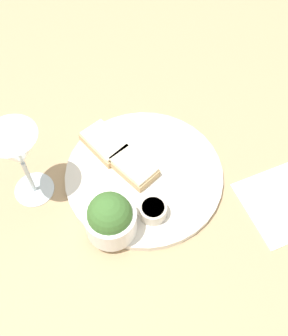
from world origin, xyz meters
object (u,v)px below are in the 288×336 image
(sauce_ramekin, at_px, (153,210))
(wine_glass, at_px, (18,152))
(cheese_toast_near, at_px, (134,167))
(napkin, at_px, (282,203))
(salad_bowl, at_px, (110,218))
(cheese_toast_far, at_px, (105,143))

(sauce_ramekin, xyz_separation_m, wine_glass, (0.11, 0.20, 0.10))
(cheese_toast_near, bearing_deg, sauce_ramekin, -173.51)
(cheese_toast_near, bearing_deg, napkin, -117.65)
(salad_bowl, distance_m, cheese_toast_near, 0.13)
(salad_bowl, height_order, wine_glass, wine_glass)
(sauce_ramekin, bearing_deg, napkin, -97.83)
(salad_bowl, height_order, napkin, salad_bowl)
(cheese_toast_near, distance_m, cheese_toast_far, 0.08)
(wine_glass, relative_size, napkin, 1.05)
(sauce_ramekin, bearing_deg, cheese_toast_near, 6.49)
(sauce_ramekin, xyz_separation_m, napkin, (-0.03, -0.24, -0.03))
(salad_bowl, height_order, cheese_toast_near, salad_bowl)
(salad_bowl, xyz_separation_m, sauce_ramekin, (0.01, -0.08, -0.03))
(wine_glass, distance_m, napkin, 0.49)
(sauce_ramekin, relative_size, cheese_toast_near, 0.47)
(salad_bowl, distance_m, cheese_toast_far, 0.18)
(salad_bowl, bearing_deg, napkin, -94.52)
(wine_glass, xyz_separation_m, napkin, (-0.15, -0.45, -0.12))
(salad_bowl, distance_m, napkin, 0.33)
(cheese_toast_far, height_order, wine_glass, wine_glass)
(cheese_toast_far, bearing_deg, wine_glass, 110.43)
(cheese_toast_near, relative_size, napkin, 0.63)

